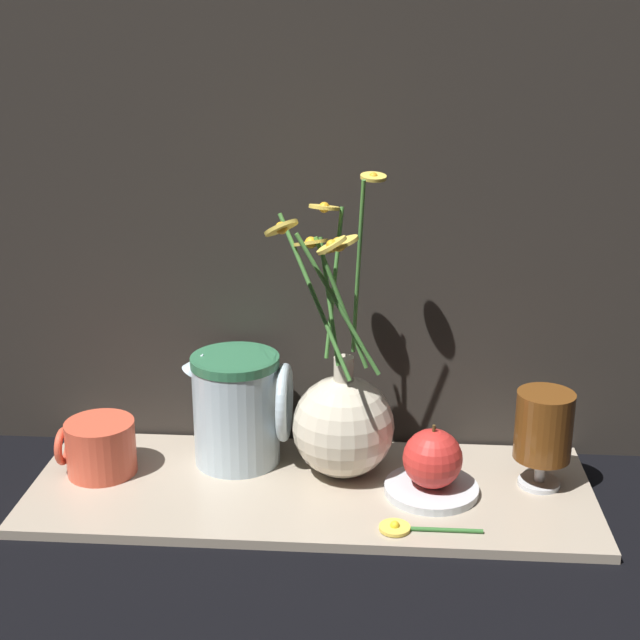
% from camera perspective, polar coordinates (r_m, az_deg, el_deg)
% --- Properties ---
extents(ground_plane, '(6.00, 6.00, 0.00)m').
position_cam_1_polar(ground_plane, '(1.14, -0.59, -11.07)').
color(ground_plane, black).
extents(shelf, '(0.70, 0.26, 0.01)m').
position_cam_1_polar(shelf, '(1.13, -0.59, -10.80)').
color(shelf, tan).
rests_on(shelf, ground_plane).
extents(backdrop_wall, '(1.20, 0.02, 1.10)m').
position_cam_1_polar(backdrop_wall, '(1.13, -0.06, 17.95)').
color(backdrop_wall, '#2D2823').
rests_on(backdrop_wall, ground_plane).
extents(vase_with_flowers, '(0.16, 0.18, 0.38)m').
position_cam_1_polar(vase_with_flowers, '(1.13, 1.46, -6.43)').
color(vase_with_flowers, beige).
rests_on(vase_with_flowers, shelf).
extents(yellow_mug, '(0.10, 0.09, 0.07)m').
position_cam_1_polar(yellow_mug, '(1.18, -13.94, -7.91)').
color(yellow_mug, '#DB5138').
rests_on(yellow_mug, shelf).
extents(ceramic_pitcher, '(0.14, 0.11, 0.16)m').
position_cam_1_polar(ceramic_pitcher, '(1.16, -5.21, -5.41)').
color(ceramic_pitcher, silver).
rests_on(ceramic_pitcher, shelf).
extents(tea_glass, '(0.07, 0.07, 0.12)m').
position_cam_1_polar(tea_glass, '(1.13, 14.12, -6.73)').
color(tea_glass, silver).
rests_on(tea_glass, shelf).
extents(saucer_plate, '(0.12, 0.12, 0.01)m').
position_cam_1_polar(saucer_plate, '(1.12, 7.13, -10.68)').
color(saucer_plate, silver).
rests_on(saucer_plate, shelf).
extents(orange_fruit, '(0.07, 0.07, 0.08)m').
position_cam_1_polar(orange_fruit, '(1.10, 7.22, -8.79)').
color(orange_fruit, red).
rests_on(orange_fruit, saucer_plate).
extents(loose_daisy, '(0.12, 0.04, 0.01)m').
position_cam_1_polar(loose_daisy, '(1.04, 5.59, -13.10)').
color(loose_daisy, '#336B2D').
rests_on(loose_daisy, shelf).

